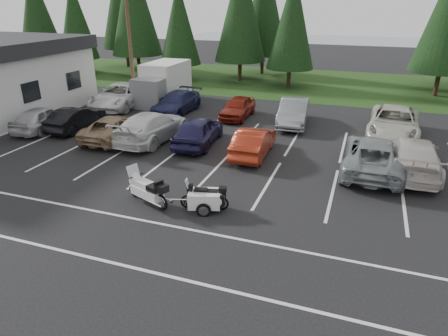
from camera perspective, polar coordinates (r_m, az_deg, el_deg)
ground at (r=17.31m, az=-4.86°, el=-2.10°), size 120.00×120.00×0.00m
grass_strip at (r=39.47m, az=9.84°, el=12.00°), size 80.00×16.00×0.01m
lake_water at (r=69.65m, az=18.07°, el=15.91°), size 70.00×50.00×0.02m
utility_pole at (r=31.16m, az=-13.34°, el=17.60°), size 1.60×0.26×9.00m
box_truck at (r=31.02m, az=-9.10°, el=11.82°), size 2.40×5.60×2.90m
stall_markings at (r=18.99m, az=-2.40°, el=0.32°), size 32.00×16.00×0.01m
conifer_0 at (r=50.48m, az=-25.27°, el=19.75°), size 4.58×4.58×10.66m
conifer_1 at (r=45.58m, az=-20.49°, el=19.24°), size 3.96×3.96×9.22m
conifer_2 at (r=43.39m, az=-12.75°, el=22.01°), size 5.10×5.10×11.89m
conifer_3 at (r=39.58m, az=-6.43°, el=19.91°), size 3.87×3.87×9.02m
conifer_4 at (r=38.91m, az=2.41°, el=21.83°), size 4.80×4.80×11.17m
conifer_5 at (r=36.47m, az=9.73°, el=20.05°), size 4.14×4.14×9.63m
conifer_back_a at (r=49.07m, az=-14.31°, el=22.21°), size 5.28×5.28×12.30m
conifer_back_b at (r=43.05m, az=5.77°, el=22.17°), size 4.97×4.97×11.58m
car_near_0 at (r=26.45m, az=-24.51°, el=6.51°), size 2.12×4.45×1.47m
car_near_1 at (r=25.77m, az=-20.37°, el=6.65°), size 1.50×4.19×1.37m
car_near_2 at (r=23.26m, az=-15.16°, el=5.60°), size 2.38×4.92×1.35m
car_near_3 at (r=22.57m, az=-10.24°, el=5.87°), size 2.50×5.65×1.61m
car_near_4 at (r=21.61m, az=-3.69°, el=5.35°), size 2.23×4.72×1.56m
car_near_5 at (r=20.15m, az=4.26°, el=3.75°), size 1.61×4.28×1.40m
car_near_6 at (r=19.37m, az=20.62°, el=1.75°), size 2.68×5.66×1.56m
car_near_7 at (r=19.92m, az=25.32°, el=1.61°), size 2.29×5.53×1.60m
car_far_0 at (r=30.48m, az=-14.57°, el=9.99°), size 3.23×6.18×1.66m
car_far_1 at (r=28.08m, az=-6.80°, el=9.25°), size 2.14×4.99×1.43m
car_far_2 at (r=26.77m, az=1.97°, el=8.65°), size 1.64×4.05×1.38m
car_far_3 at (r=25.56m, az=9.92°, el=7.86°), size 2.07×4.91×1.58m
car_far_4 at (r=24.89m, az=23.12°, el=6.01°), size 3.08×6.05×1.64m
touring_motorcycle at (r=15.54m, az=-10.97°, el=-2.66°), size 2.64×1.65×1.40m
cargo_trailer at (r=14.91m, az=-2.81°, el=-4.70°), size 1.92×1.44×0.79m
adventure_motorcycle at (r=14.87m, az=-2.84°, el=-3.81°), size 2.14×1.16×1.23m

